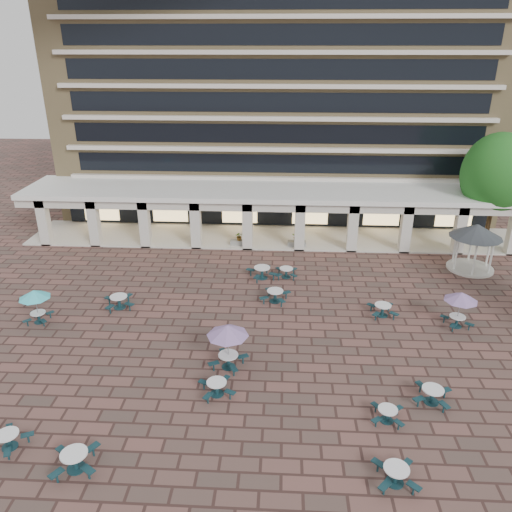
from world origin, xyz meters
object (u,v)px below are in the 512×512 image
object	(u,v)px
picnic_table_2	(387,414)
planter_left	(239,240)
picnic_table_1	(75,459)
gazebo	(476,236)
picnic_table_0	(8,439)
planter_right	(297,241)

from	to	relation	value
picnic_table_2	planter_left	world-z (taller)	planter_left
picnic_table_1	picnic_table_2	distance (m)	13.39
gazebo	planter_left	bearing A→B (deg)	168.35
picnic_table_1	gazebo	xyz separation A→B (m)	(22.20, 20.26, 2.17)
gazebo	planter_left	world-z (taller)	gazebo
picnic_table_0	planter_right	size ratio (longest dim) A/B	1.28
planter_left	planter_right	distance (m)	4.78
picnic_table_2	gazebo	distance (m)	19.32
picnic_table_1	planter_right	size ratio (longest dim) A/B	1.38
gazebo	planter_right	xyz separation A→B (m)	(-12.89, 3.64, -2.08)
picnic_table_0	picnic_table_2	xyz separation A→B (m)	(16.19, 2.48, -0.03)
picnic_table_0	planter_right	xyz separation A→B (m)	(12.56, 22.92, 0.14)
picnic_table_2	gazebo	xyz separation A→B (m)	(9.26, 16.80, 2.26)
picnic_table_0	gazebo	world-z (taller)	gazebo
picnic_table_2	gazebo	world-z (taller)	gazebo
picnic_table_1	planter_right	world-z (taller)	planter_right
picnic_table_2	planter_left	size ratio (longest dim) A/B	1.09
picnic_table_0	planter_right	distance (m)	26.13
picnic_table_0	picnic_table_1	distance (m)	3.40
picnic_table_1	picnic_table_2	size ratio (longest dim) A/B	1.26
gazebo	picnic_table_2	bearing A→B (deg)	-118.86
picnic_table_0	planter_left	size ratio (longest dim) A/B	1.28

